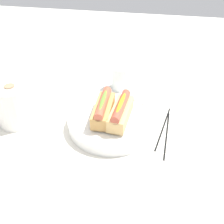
% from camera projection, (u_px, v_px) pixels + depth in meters
% --- Properties ---
extents(ground_plane, '(2.40, 2.40, 0.00)m').
position_uv_depth(ground_plane, '(105.00, 130.00, 0.86)').
color(ground_plane, silver).
extents(serving_bowl, '(0.27, 0.27, 0.04)m').
position_uv_depth(serving_bowl, '(112.00, 122.00, 0.87)').
color(serving_bowl, white).
rests_on(serving_bowl, ground_plane).
extents(hotdog_front, '(0.15, 0.06, 0.06)m').
position_uv_depth(hotdog_front, '(121.00, 111.00, 0.83)').
color(hotdog_front, '#DBB270').
rests_on(hotdog_front, serving_bowl).
extents(hotdog_back, '(0.15, 0.05, 0.06)m').
position_uv_depth(hotdog_back, '(103.00, 108.00, 0.85)').
color(hotdog_back, tan).
rests_on(hotdog_back, serving_bowl).
extents(water_glass, '(0.07, 0.07, 0.09)m').
position_uv_depth(water_glass, '(120.00, 79.00, 1.04)').
color(water_glass, white).
rests_on(water_glass, ground_plane).
extents(paper_towel_roll, '(0.11, 0.11, 0.13)m').
position_uv_depth(paper_towel_roll, '(14.00, 105.00, 0.86)').
color(paper_towel_roll, white).
rests_on(paper_towel_roll, ground_plane).
extents(chopstick_near, '(0.22, 0.04, 0.01)m').
position_uv_depth(chopstick_near, '(163.00, 128.00, 0.87)').
color(chopstick_near, black).
rests_on(chopstick_near, ground_plane).
extents(chopstick_far, '(0.22, 0.01, 0.01)m').
position_uv_depth(chopstick_far, '(167.00, 134.00, 0.84)').
color(chopstick_far, black).
rests_on(chopstick_far, ground_plane).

